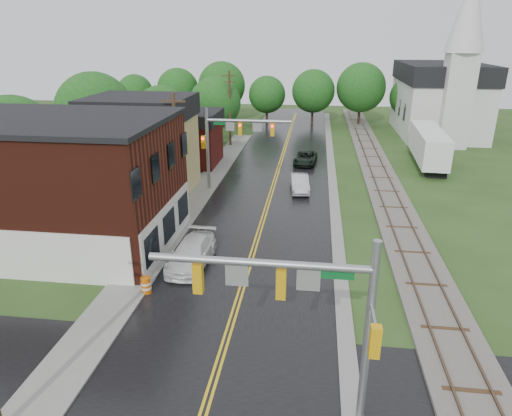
% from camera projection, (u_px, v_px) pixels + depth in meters
% --- Properties ---
extents(main_road, '(10.00, 90.00, 0.02)m').
position_uv_depth(main_road, '(275.00, 182.00, 42.86)').
color(main_road, black).
rests_on(main_road, ground).
extents(cross_road, '(60.00, 9.00, 0.02)m').
position_uv_depth(cross_road, '(205.00, 408.00, 16.93)').
color(cross_road, black).
rests_on(cross_road, ground).
extents(curb_right, '(0.80, 70.00, 0.12)m').
position_uv_depth(curb_right, '(331.00, 169.00, 46.83)').
color(curb_right, gray).
rests_on(curb_right, ground).
extents(sidewalk_left, '(2.40, 50.00, 0.12)m').
position_uv_depth(sidewalk_left, '(197.00, 196.00, 38.98)').
color(sidewalk_left, gray).
rests_on(sidewalk_left, ground).
extents(brick_building, '(14.30, 10.30, 8.30)m').
position_uv_depth(brick_building, '(59.00, 183.00, 29.00)').
color(brick_building, '#48190F').
rests_on(brick_building, ground).
extents(yellow_house, '(8.00, 7.00, 6.40)m').
position_uv_depth(yellow_house, '(144.00, 155.00, 39.35)').
color(yellow_house, tan).
rests_on(yellow_house, ground).
extents(darkred_building, '(7.00, 6.00, 4.40)m').
position_uv_depth(darkred_building, '(185.00, 144.00, 47.92)').
color(darkred_building, '#3F0F0C').
rests_on(darkred_building, ground).
extents(church, '(10.40, 18.40, 20.00)m').
position_uv_depth(church, '(442.00, 92.00, 60.33)').
color(church, silver).
rests_on(church, ground).
extents(railroad, '(3.20, 80.00, 0.30)m').
position_uv_depth(railroad, '(377.00, 170.00, 46.24)').
color(railroad, '#59544C').
rests_on(railroad, ground).
extents(traffic_signal_near, '(7.34, 0.30, 7.20)m').
position_uv_depth(traffic_signal_near, '(304.00, 300.00, 14.73)').
color(traffic_signal_near, gray).
rests_on(traffic_signal_near, ground).
extents(traffic_signal_far, '(7.34, 0.43, 7.20)m').
position_uv_depth(traffic_signal_far, '(232.00, 135.00, 38.72)').
color(traffic_signal_far, gray).
rests_on(traffic_signal_far, ground).
extents(utility_pole_b, '(1.80, 0.28, 9.00)m').
position_uv_depth(utility_pole_b, '(177.00, 151.00, 34.59)').
color(utility_pole_b, '#382616').
rests_on(utility_pole_b, ground).
extents(utility_pole_c, '(1.80, 0.28, 9.00)m').
position_uv_depth(utility_pole_c, '(230.00, 107.00, 54.96)').
color(utility_pole_c, '#382616').
rests_on(utility_pole_c, ground).
extents(tree_left_a, '(6.80, 6.80, 8.67)m').
position_uv_depth(tree_left_a, '(16.00, 141.00, 35.94)').
color(tree_left_a, black).
rests_on(tree_left_a, ground).
extents(tree_left_b, '(7.60, 7.60, 9.69)m').
position_uv_depth(tree_left_b, '(96.00, 113.00, 44.74)').
color(tree_left_b, black).
rests_on(tree_left_b, ground).
extents(tree_left_c, '(6.00, 6.00, 7.65)m').
position_uv_depth(tree_left_c, '(163.00, 113.00, 52.10)').
color(tree_left_c, black).
rests_on(tree_left_c, ground).
extents(tree_left_e, '(6.40, 6.40, 8.16)m').
position_uv_depth(tree_left_e, '(216.00, 104.00, 56.94)').
color(tree_left_e, black).
rests_on(tree_left_e, ground).
extents(suv_dark, '(2.59, 4.90, 1.31)m').
position_uv_depth(suv_dark, '(305.00, 158.00, 48.42)').
color(suv_dark, black).
rests_on(suv_dark, ground).
extents(sedan_silver, '(2.00, 4.44, 1.41)m').
position_uv_depth(sedan_silver, '(300.00, 183.00, 40.09)').
color(sedan_silver, '#B9B9BE').
rests_on(sedan_silver, ground).
extents(pickup_white, '(2.30, 5.24, 1.50)m').
position_uv_depth(pickup_white, '(192.00, 253.00, 27.21)').
color(pickup_white, white).
rests_on(pickup_white, ground).
extents(semi_trailer, '(3.25, 11.86, 3.73)m').
position_uv_depth(semi_trailer, '(428.00, 144.00, 47.54)').
color(semi_trailer, black).
rests_on(semi_trailer, ground).
extents(construction_barrel, '(0.63, 0.63, 0.93)m').
position_uv_depth(construction_barrel, '(146.00, 285.00, 24.30)').
color(construction_barrel, '#CB5A09').
rests_on(construction_barrel, ground).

